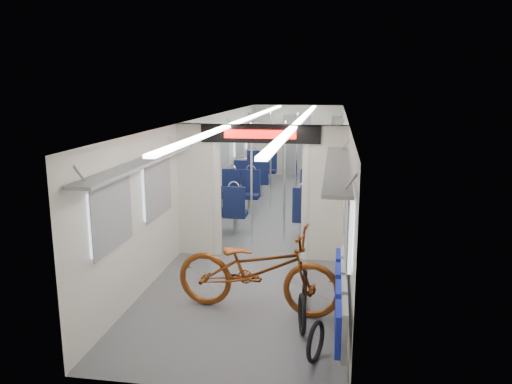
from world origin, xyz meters
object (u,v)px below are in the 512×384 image
seat_bay_near_left (233,197)px  seat_bay_near_right (319,200)px  bike_hoop_b (302,316)px  stanchion_near_right (284,182)px  bike_hoop_a (316,344)px  bike_hoop_c (305,289)px  stanchion_far_right (296,161)px  stanchion_far_left (271,160)px  seat_bay_far_right (323,173)px  stanchion_near_left (252,186)px  seat_bay_far_left (257,171)px  bicycle (257,269)px  flip_bench (341,295)px

seat_bay_near_left → seat_bay_near_right: seat_bay_near_right is taller
bike_hoop_b → seat_bay_near_right: seat_bay_near_right is taller
stanchion_near_right → seat_bay_near_right: bearing=62.3°
bike_hoop_a → bike_hoop_c: bearing=98.0°
bike_hoop_b → stanchion_far_right: (-0.57, 6.24, 0.92)m
bike_hoop_c → stanchion_far_left: size_ratio=0.21×
bike_hoop_b → seat_bay_far_right: seat_bay_far_right is taller
bike_hoop_a → bike_hoop_c: bike_hoop_c is taller
stanchion_near_left → stanchion_near_right: size_ratio=1.00×
bike_hoop_a → bike_hoop_c: size_ratio=0.98×
stanchion_near_right → bike_hoop_b: bearing=-80.7°
seat_bay_far_right → seat_bay_near_right: bearing=-90.0°
seat_bay_near_left → seat_bay_near_right: bearing=-0.9°
seat_bay_far_left → seat_bay_near_right: bearing=-61.5°
bike_hoop_a → seat_bay_near_left: (-2.03, 5.41, 0.34)m
stanchion_near_right → stanchion_far_left: (-0.62, 2.72, 0.00)m
seat_bay_near_left → stanchion_near_left: stanchion_near_left is taller
bicycle → bike_hoop_c: size_ratio=4.61×
bicycle → seat_bay_near_left: size_ratio=1.05×
stanchion_far_left → seat_bay_near_left: bearing=-112.8°
seat_bay_near_right → stanchion_near_left: 2.05m
bike_hoop_b → seat_bay_far_left: size_ratio=0.24×
seat_bay_far_left → seat_bay_far_right: seat_bay_far_right is taller
bike_hoop_a → stanchion_far_right: (-0.76, 6.84, 0.94)m
bike_hoop_b → seat_bay_far_right: size_ratio=0.22×
bicycle → stanchion_far_left: 5.83m
bike_hoop_b → stanchion_far_left: (-1.21, 6.32, 0.92)m
bike_hoop_c → seat_bay_far_right: (0.05, 7.23, 0.36)m
flip_bench → seat_bay_near_right: 4.92m
bike_hoop_b → stanchion_near_right: bearing=99.3°
bike_hoop_a → stanchion_far_right: size_ratio=0.20×
bike_hoop_c → seat_bay_far_left: bearing=103.9°
seat_bay_far_left → bicycle: bearing=-81.0°
bike_hoop_a → bicycle: bearing=125.6°
bike_hoop_c → seat_bay_near_right: (0.05, 3.92, 0.35)m
seat_bay_far_right → stanchion_far_right: size_ratio=0.99×
bike_hoop_b → stanchion_near_left: (-1.15, 3.22, 0.92)m
bicycle → flip_bench: bicycle is taller
seat_bay_near_left → seat_bay_near_right: 1.87m
seat_bay_near_left → seat_bay_near_right: size_ratio=0.94×
bicycle → seat_bay_far_left: 7.77m
bicycle → stanchion_far_left: size_ratio=0.96×
bike_hoop_c → seat_bay_near_left: 4.36m
bike_hoop_a → bike_hoop_b: bike_hoop_b is taller
bike_hoop_c → stanchion_near_right: (-0.57, 2.74, 0.94)m
bike_hoop_c → stanchion_near_left: bearing=115.8°
stanchion_near_right → flip_bench: bearing=-74.4°
seat_bay_near_right → bike_hoop_a: bearing=-88.3°
bike_hoop_b → bicycle: bearing=139.1°
seat_bay_near_right → stanchion_far_left: (-1.24, 1.54, 0.59)m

